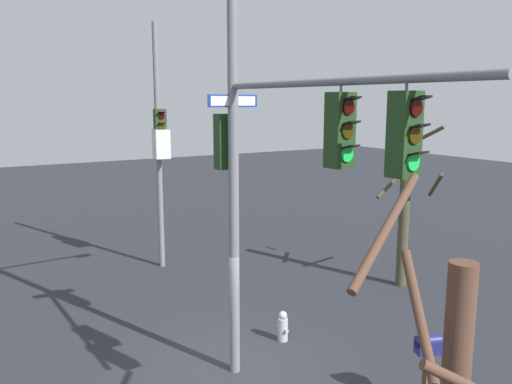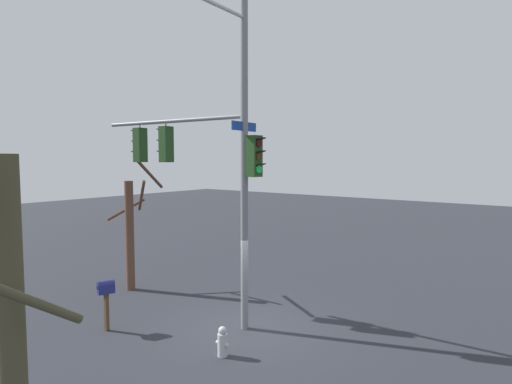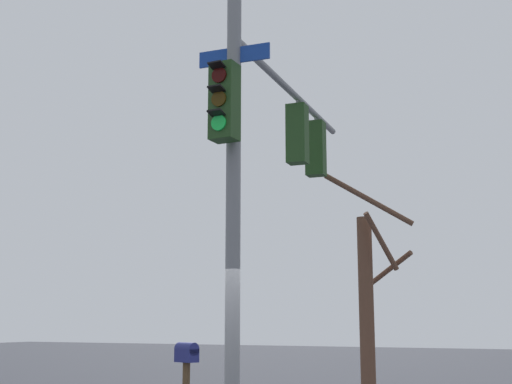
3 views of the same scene
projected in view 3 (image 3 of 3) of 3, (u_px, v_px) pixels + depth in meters
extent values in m
cylinder|color=slate|center=(234.00, 132.00, 9.89)|extent=(0.21, 0.21, 8.88)
cylinder|color=slate|center=(293.00, 94.00, 12.66)|extent=(5.49, 0.44, 0.12)
cube|color=#1E3D19|center=(297.00, 134.00, 12.73)|extent=(0.32, 0.38, 1.10)
cylinder|color=#2F0403|center=(300.00, 119.00, 12.94)|extent=(0.04, 0.22, 0.22)
cube|color=black|center=(301.00, 113.00, 13.03)|extent=(0.17, 0.22, 0.06)
cylinder|color=#352504|center=(300.00, 136.00, 12.88)|extent=(0.04, 0.22, 0.22)
cube|color=black|center=(301.00, 131.00, 12.97)|extent=(0.17, 0.22, 0.06)
cylinder|color=#19D147|center=(300.00, 154.00, 12.82)|extent=(0.04, 0.22, 0.22)
cube|color=black|center=(301.00, 149.00, 12.91)|extent=(0.17, 0.22, 0.06)
cylinder|color=slate|center=(297.00, 101.00, 12.84)|extent=(0.04, 0.04, 0.15)
cube|color=#1E3D19|center=(316.00, 149.00, 13.81)|extent=(0.32, 0.38, 1.10)
cylinder|color=#2F0403|center=(318.00, 134.00, 14.02)|extent=(0.05, 0.22, 0.22)
cube|color=black|center=(319.00, 129.00, 14.11)|extent=(0.18, 0.22, 0.06)
cylinder|color=#352504|center=(318.00, 151.00, 13.96)|extent=(0.05, 0.22, 0.22)
cube|color=black|center=(319.00, 146.00, 14.05)|extent=(0.18, 0.22, 0.06)
cylinder|color=#19D147|center=(318.00, 167.00, 13.90)|extent=(0.05, 0.22, 0.22)
cube|color=black|center=(319.00, 162.00, 13.99)|extent=(0.18, 0.22, 0.06)
cylinder|color=slate|center=(315.00, 118.00, 13.92)|extent=(0.04, 0.04, 0.15)
cube|color=#1E3D19|center=(225.00, 102.00, 9.66)|extent=(0.31, 0.37, 1.10)
cylinder|color=#2F0403|center=(219.00, 75.00, 9.57)|extent=(0.03, 0.22, 0.22)
cube|color=black|center=(217.00, 65.00, 9.53)|extent=(0.16, 0.21, 0.06)
cylinder|color=#352504|center=(219.00, 99.00, 9.51)|extent=(0.03, 0.22, 0.22)
cube|color=black|center=(216.00, 89.00, 9.47)|extent=(0.16, 0.21, 0.06)
cylinder|color=#19D147|center=(219.00, 123.00, 9.45)|extent=(0.03, 0.22, 0.22)
cube|color=black|center=(216.00, 113.00, 9.40)|extent=(0.16, 0.21, 0.06)
cube|color=navy|center=(234.00, 56.00, 10.10)|extent=(0.10, 1.10, 0.24)
cube|color=white|center=(235.00, 56.00, 10.12)|extent=(0.07, 1.00, 0.18)
cube|color=navy|center=(187.00, 356.00, 12.90)|extent=(0.38, 0.50, 0.24)
cylinder|color=navy|center=(187.00, 349.00, 12.92)|extent=(0.38, 0.50, 0.24)
cylinder|color=brown|center=(367.00, 313.00, 14.26)|extent=(0.31, 0.31, 3.94)
cylinder|color=brown|center=(381.00, 241.00, 14.18)|extent=(0.93, 0.52, 1.15)
cylinder|color=brown|center=(387.00, 271.00, 14.83)|extent=(0.72, 1.28, 0.79)
cylinder|color=brown|center=(369.00, 199.00, 13.82)|extent=(0.78, 1.66, 1.08)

